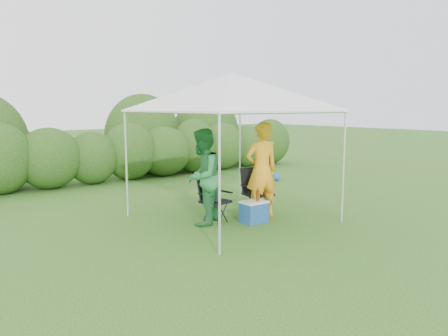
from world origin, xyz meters
TOP-DOWN VIEW (x-y plane):
  - ground at (0.00, 0.00)m, footprint 70.00×70.00m
  - hedge at (0.04, 6.00)m, footprint 14.58×1.53m
  - canopy at (0.00, 0.50)m, footprint 3.10×3.10m
  - chair_right at (0.67, 0.54)m, footprint 0.66×0.62m
  - chair_left at (-0.39, 0.63)m, footprint 0.59×0.54m
  - man at (0.57, 0.26)m, footprint 0.78×0.61m
  - woman at (-0.67, 0.56)m, footprint 1.10×1.04m
  - cooler at (0.15, 0.03)m, footprint 0.50×0.37m
  - bottle at (0.21, -0.01)m, footprint 0.07×0.07m
  - lawn_toy at (3.68, 3.20)m, footprint 0.54×0.45m

SIDE VIEW (x-z plane):
  - ground at x=0.00m, z-range 0.00..0.00m
  - lawn_toy at x=3.68m, z-range -0.01..0.26m
  - cooler at x=0.15m, z-range 0.00..0.42m
  - chair_left at x=-0.39m, z-range 0.06..0.94m
  - chair_right at x=0.67m, z-range 0.06..1.01m
  - bottle at x=0.21m, z-range 0.41..0.67m
  - hedge at x=0.04m, z-range -0.07..1.73m
  - woman at x=-0.67m, z-range 0.00..1.80m
  - man at x=0.57m, z-range 0.00..1.90m
  - canopy at x=0.00m, z-range 1.05..3.88m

